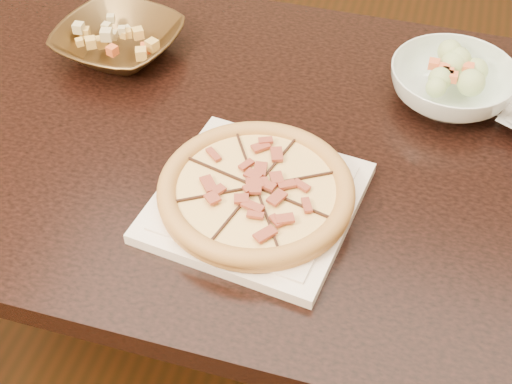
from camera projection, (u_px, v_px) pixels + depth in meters
floor at (267, 315)px, 1.82m from camera, size 4.00×4.00×0.02m
dining_table at (224, 180)px, 1.24m from camera, size 1.27×0.82×0.75m
plate at (256, 201)px, 1.03m from camera, size 0.31×0.31×0.02m
pizza at (256, 190)px, 1.02m from camera, size 0.28×0.28×0.03m
bronze_bowl at (119, 41)px, 1.29m from camera, size 0.25×0.25×0.05m
mixed_dish at (116, 22)px, 1.26m from camera, size 0.11×0.10×0.03m
salad_bowl at (451, 85)px, 1.19m from camera, size 0.24×0.24×0.07m
salad at (457, 60)px, 1.16m from camera, size 0.08×0.12×0.04m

